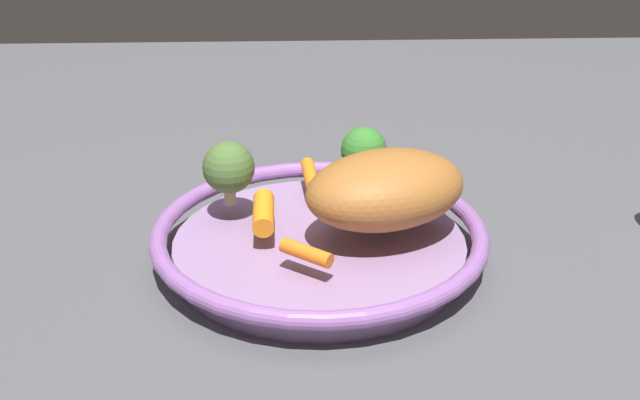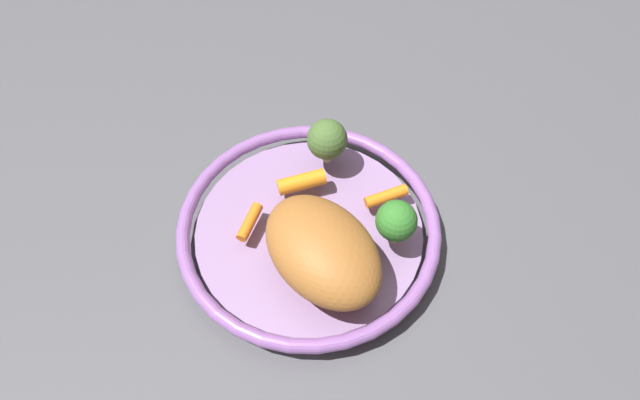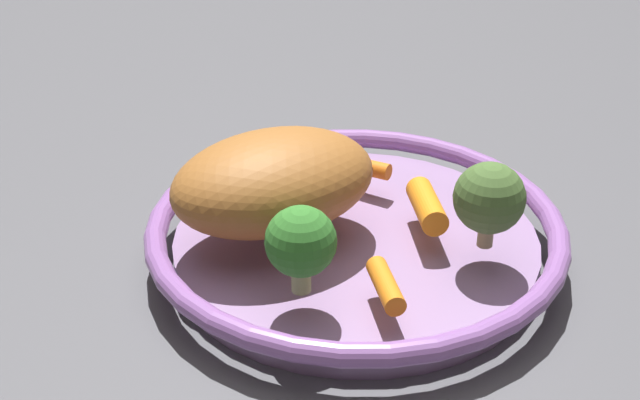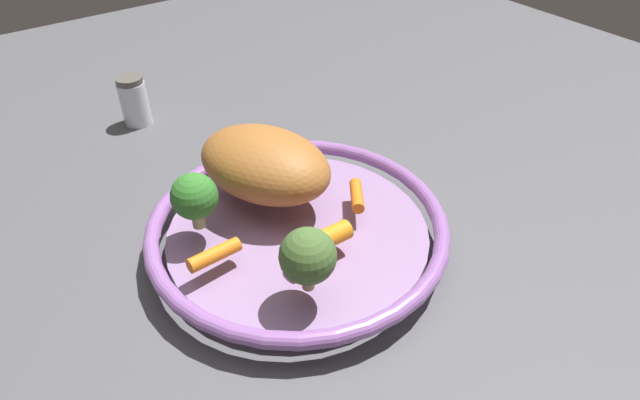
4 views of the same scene
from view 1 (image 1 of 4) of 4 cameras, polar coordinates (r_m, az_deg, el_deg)
name	(u,v)px [view 1 (image 1 of 4)]	position (r m, az deg, el deg)	size (l,w,h in m)	color
ground_plane	(319,259)	(0.84, -0.05, -4.21)	(1.82, 1.82, 0.00)	#4C4C51
serving_bowl	(319,241)	(0.83, -0.05, -2.87)	(0.34, 0.34, 0.04)	#8E709E
roast_chicken_piece	(386,191)	(0.80, 4.67, 0.66)	(0.17, 0.11, 0.07)	#A1612A
baby_carrot_right	(264,213)	(0.82, -4.00, -0.90)	(0.02, 0.02, 0.06)	orange
baby_carrot_near_rim	(310,175)	(0.91, -0.70, 1.79)	(0.02, 0.02, 0.06)	orange
baby_carrot_left	(306,253)	(0.75, -0.97, -3.74)	(0.01, 0.01, 0.05)	orange
broccoli_floret_edge	(364,151)	(0.89, 3.10, 3.48)	(0.05, 0.05, 0.07)	#96AA66
broccoli_floret_large	(229,168)	(0.85, -6.45, 2.26)	(0.05, 0.05, 0.07)	tan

